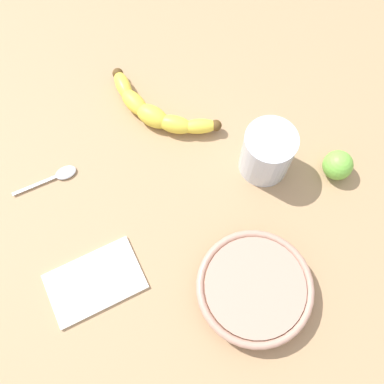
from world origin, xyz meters
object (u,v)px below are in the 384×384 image
banana (156,111)px  smoothie_glass (267,153)px  teaspoon (62,174)px  ceramic_bowl (254,288)px  lime_fruit (338,165)px

banana → smoothie_glass: (4.03, -20.59, 2.80)cm
smoothie_glass → teaspoon: 34.77cm
banana → teaspoon: 19.71cm
banana → teaspoon: bearing=-112.1°
banana → smoothie_glass: bearing=4.1°
smoothie_glass → ceramic_bowl: (-18.57, -11.06, -2.39)cm
ceramic_bowl → teaspoon: (-4.43, 36.79, -1.83)cm
lime_fruit → teaspoon: size_ratio=0.47×
teaspoon → lime_fruit: bearing=-24.6°
ceramic_bowl → lime_fruit: size_ratio=3.49×
banana → ceramic_bowl: 34.84cm
smoothie_glass → lime_fruit: bearing=-57.3°
banana → lime_fruit: bearing=12.0°
ceramic_bowl → banana: bearing=65.3°
ceramic_bowl → lime_fruit: lime_fruit is taller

